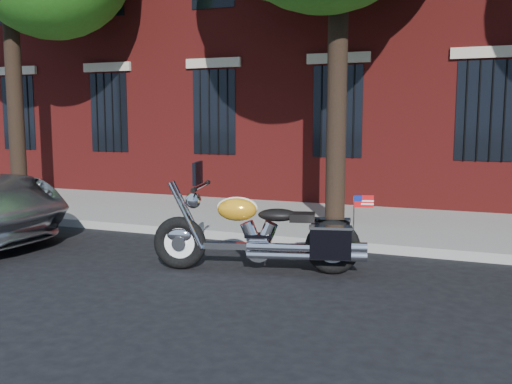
% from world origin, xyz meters
% --- Properties ---
extents(ground, '(120.00, 120.00, 0.00)m').
position_xyz_m(ground, '(0.00, 0.00, 0.00)').
color(ground, black).
rests_on(ground, ground).
extents(curb, '(40.00, 0.16, 0.15)m').
position_xyz_m(curb, '(0.00, 1.38, 0.07)').
color(curb, gray).
rests_on(curb, ground).
extents(sidewalk, '(40.00, 3.60, 0.15)m').
position_xyz_m(sidewalk, '(0.00, 3.26, 0.07)').
color(sidewalk, gray).
rests_on(sidewalk, ground).
extents(motorcycle, '(2.94, 1.27, 1.48)m').
position_xyz_m(motorcycle, '(0.35, -0.33, 0.50)').
color(motorcycle, black).
rests_on(motorcycle, ground).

